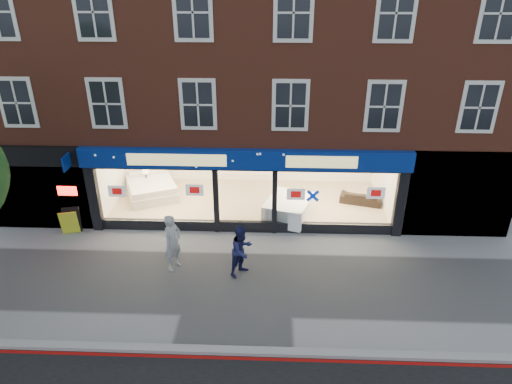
# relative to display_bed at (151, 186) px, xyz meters

# --- Properties ---
(ground) EXTENTS (120.00, 120.00, 0.00)m
(ground) POSITION_rel_display_bed_xyz_m (4.19, -5.79, -0.47)
(ground) COLOR gray
(ground) RESTS_ON ground
(kerb_line) EXTENTS (60.00, 0.10, 0.01)m
(kerb_line) POSITION_rel_display_bed_xyz_m (4.19, -8.89, -0.46)
(kerb_line) COLOR #8C0A07
(kerb_line) RESTS_ON ground
(kerb_stone) EXTENTS (60.00, 0.25, 0.12)m
(kerb_stone) POSITION_rel_display_bed_xyz_m (4.19, -8.69, -0.41)
(kerb_stone) COLOR gray
(kerb_stone) RESTS_ON ground
(showroom_floor) EXTENTS (11.00, 4.50, 0.10)m
(showroom_floor) POSITION_rel_display_bed_xyz_m (4.19, -0.54, -0.42)
(showroom_floor) COLOR tan
(showroom_floor) RESTS_ON ground
(building) EXTENTS (19.00, 8.26, 10.30)m
(building) POSITION_rel_display_bed_xyz_m (4.17, 1.14, 6.20)
(building) COLOR brown
(building) RESTS_ON ground
(display_bed) EXTENTS (2.71, 2.92, 1.33)m
(display_bed) POSITION_rel_display_bed_xyz_m (0.00, 0.00, 0.00)
(display_bed) COLOR beige
(display_bed) RESTS_ON showroom_floor
(bedside_table) EXTENTS (0.56, 0.56, 0.55)m
(bedside_table) POSITION_rel_display_bed_xyz_m (-0.21, 0.19, -0.10)
(bedside_table) COLOR brown
(bedside_table) RESTS_ON showroom_floor
(mattress_stack) EXTENTS (2.08, 2.33, 0.76)m
(mattress_stack) POSITION_rel_display_bed_xyz_m (5.79, -1.79, 0.01)
(mattress_stack) COLOR white
(mattress_stack) RESTS_ON showroom_floor
(sofa) EXTENTS (1.77, 1.07, 0.48)m
(sofa) POSITION_rel_display_bed_xyz_m (8.79, -0.47, -0.13)
(sofa) COLOR black
(sofa) RESTS_ON showroom_floor
(a_board) EXTENTS (0.72, 0.55, 0.97)m
(a_board) POSITION_rel_display_bed_xyz_m (-2.19, -3.09, 0.02)
(a_board) COLOR yellow
(a_board) RESTS_ON ground
(pedestrian_grey) EXTENTS (0.74, 0.83, 1.90)m
(pedestrian_grey) POSITION_rel_display_bed_xyz_m (2.02, -5.09, 0.48)
(pedestrian_grey) COLOR #9E9FA5
(pedestrian_grey) RESTS_ON ground
(pedestrian_blue) EXTENTS (1.03, 1.05, 1.71)m
(pedestrian_blue) POSITION_rel_display_bed_xyz_m (4.23, -5.32, 0.39)
(pedestrian_blue) COLOR #191B46
(pedestrian_blue) RESTS_ON ground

